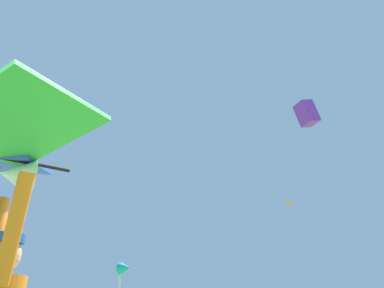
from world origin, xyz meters
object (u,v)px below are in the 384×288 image
(distant_kite_purple_low_left, at_px, (307,113))
(marker_flag, at_px, (124,276))
(held_stunt_kite, at_px, (8,154))
(distant_kite_orange_far_center, at_px, (289,202))

(distant_kite_purple_low_left, xyz_separation_m, marker_flag, (-0.82, -10.37, -7.92))
(held_stunt_kite, relative_size, marker_flag, 0.81)
(distant_kite_orange_far_center, bearing_deg, distant_kite_purple_low_left, -64.62)
(distant_kite_purple_low_left, relative_size, marker_flag, 0.64)
(distant_kite_purple_low_left, distance_m, marker_flag, 13.08)
(held_stunt_kite, relative_size, distant_kite_purple_low_left, 1.28)
(distant_kite_purple_low_left, relative_size, distant_kite_orange_far_center, 1.66)
(held_stunt_kite, height_order, marker_flag, held_stunt_kite)
(held_stunt_kite, bearing_deg, marker_flag, 128.09)
(distant_kite_orange_far_center, distance_m, marker_flag, 30.07)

